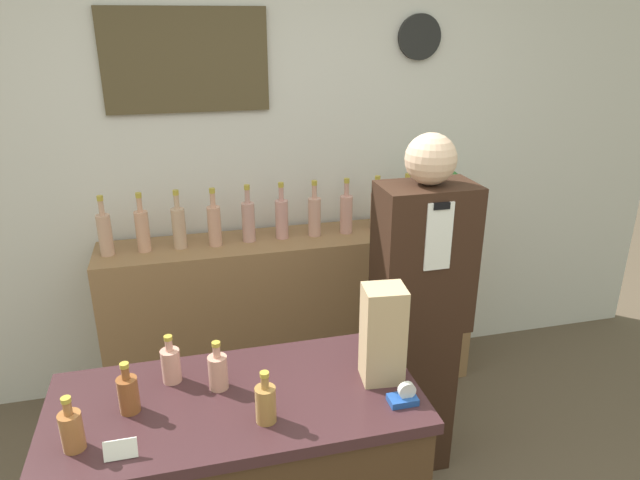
{
  "coord_description": "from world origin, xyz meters",
  "views": [
    {
      "loc": [
        -0.43,
        -1.1,
        2.06
      ],
      "look_at": [
        0.13,
        1.1,
        1.18
      ],
      "focal_mm": 32.0,
      "sensor_mm": 36.0,
      "label": 1
    }
  ],
  "objects": [
    {
      "name": "price_card_left",
      "position": [
        -0.65,
        0.25,
        0.96
      ],
      "size": [
        0.09,
        0.02,
        0.06
      ],
      "color": "white",
      "rests_on": "display_counter"
    },
    {
      "name": "counter_bottle_3",
      "position": [
        -0.36,
        0.51,
        1.0
      ],
      "size": [
        0.06,
        0.06,
        0.17
      ],
      "color": "tan",
      "rests_on": "display_counter"
    },
    {
      "name": "back_shelf",
      "position": [
        0.14,
        1.75,
        0.47
      ],
      "size": [
        2.07,
        0.38,
        0.95
      ],
      "color": "#8E6642",
      "rests_on": "ground_plane"
    },
    {
      "name": "counter_bottle_0",
      "position": [
        -0.78,
        0.32,
        1.0
      ],
      "size": [
        0.06,
        0.06,
        0.17
      ],
      "color": "#9F6133",
      "rests_on": "display_counter"
    },
    {
      "name": "shelf_bottle_4",
      "position": [
        -0.1,
        1.76,
        1.07
      ],
      "size": [
        0.07,
        0.07,
        0.31
      ],
      "color": "tan",
      "rests_on": "back_shelf"
    },
    {
      "name": "shelf_bottle_7",
      "position": [
        0.44,
        1.75,
        1.07
      ],
      "size": [
        0.07,
        0.07,
        0.31
      ],
      "color": "tan",
      "rests_on": "back_shelf"
    },
    {
      "name": "shelf_bottle_8",
      "position": [
        0.62,
        1.76,
        1.07
      ],
      "size": [
        0.07,
        0.07,
        0.31
      ],
      "color": "tan",
      "rests_on": "back_shelf"
    },
    {
      "name": "counter_bottle_4",
      "position": [
        -0.24,
        0.3,
        1.0
      ],
      "size": [
        0.06,
        0.06,
        0.17
      ],
      "color": "#9F713A",
      "rests_on": "display_counter"
    },
    {
      "name": "shelf_bottle_0",
      "position": [
        -0.82,
        1.74,
        1.07
      ],
      "size": [
        0.07,
        0.07,
        0.31
      ],
      "color": "tan",
      "rests_on": "back_shelf"
    },
    {
      "name": "shelf_bottle_6",
      "position": [
        0.26,
        1.75,
        1.07
      ],
      "size": [
        0.07,
        0.07,
        0.31
      ],
      "color": "tan",
      "rests_on": "back_shelf"
    },
    {
      "name": "shelf_bottle_5",
      "position": [
        0.08,
        1.76,
        1.07
      ],
      "size": [
        0.07,
        0.07,
        0.31
      ],
      "color": "tan",
      "rests_on": "back_shelf"
    },
    {
      "name": "shopkeeper",
      "position": [
        0.57,
        1.01,
        0.82
      ],
      "size": [
        0.41,
        0.26,
        1.64
      ],
      "color": "#331E14",
      "rests_on": "ground_plane"
    },
    {
      "name": "tape_dispenser",
      "position": [
        0.19,
        0.28,
        0.96
      ],
      "size": [
        0.09,
        0.06,
        0.07
      ],
      "color": "#1E4799",
      "rests_on": "display_counter"
    },
    {
      "name": "shelf_bottle_3",
      "position": [
        -0.28,
        1.74,
        1.07
      ],
      "size": [
        0.07,
        0.07,
        0.31
      ],
      "color": "tan",
      "rests_on": "back_shelf"
    },
    {
      "name": "shelf_bottle_9",
      "position": [
        0.8,
        1.77,
        1.07
      ],
      "size": [
        0.07,
        0.07,
        0.31
      ],
      "color": "tan",
      "rests_on": "back_shelf"
    },
    {
      "name": "potted_plant",
      "position": [
        1.02,
        1.75,
        1.12
      ],
      "size": [
        0.23,
        0.23,
        0.32
      ],
      "color": "#4C3D2D",
      "rests_on": "back_shelf"
    },
    {
      "name": "paper_bag",
      "position": [
        0.17,
        0.43,
        1.1
      ],
      "size": [
        0.14,
        0.13,
        0.34
      ],
      "color": "tan",
      "rests_on": "display_counter"
    },
    {
      "name": "back_wall",
      "position": [
        -0.0,
        2.0,
        1.36
      ],
      "size": [
        5.2,
        0.09,
        2.7
      ],
      "color": "silver",
      "rests_on": "ground_plane"
    },
    {
      "name": "shelf_bottle_1",
      "position": [
        -0.64,
        1.75,
        1.07
      ],
      "size": [
        0.07,
        0.07,
        0.31
      ],
      "color": "tan",
      "rests_on": "back_shelf"
    },
    {
      "name": "counter_bottle_1",
      "position": [
        -0.64,
        0.45,
        1.0
      ],
      "size": [
        0.06,
        0.06,
        0.17
      ],
      "color": "brown",
      "rests_on": "display_counter"
    },
    {
      "name": "counter_bottle_2",
      "position": [
        -0.51,
        0.58,
        1.0
      ],
      "size": [
        0.06,
        0.06,
        0.17
      ],
      "color": "tan",
      "rests_on": "display_counter"
    },
    {
      "name": "shelf_bottle_2",
      "position": [
        -0.46,
        1.75,
        1.07
      ],
      "size": [
        0.07,
        0.07,
        0.31
      ],
      "color": "tan",
      "rests_on": "back_shelf"
    }
  ]
}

